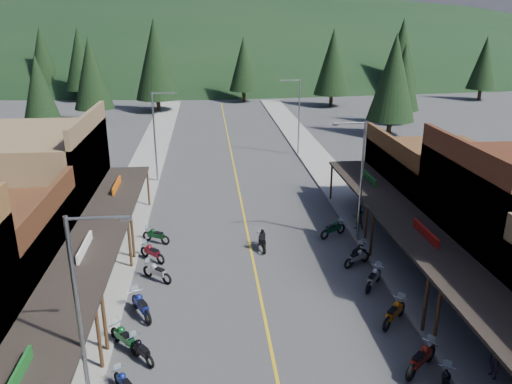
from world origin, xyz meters
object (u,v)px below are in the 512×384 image
object	(u,v)px
shop_east_3	(436,186)
pine_4	(333,62)
bike_west_7	(124,337)
pedestrian_east_b	(358,217)
pine_7	(43,57)
bike_east_11	(333,228)
pine_5	(401,51)
bike_east_10	(358,251)
pine_6	(484,63)
bike_west_6	(141,349)
pine_1	(80,59)
pine_10	(91,73)
bike_west_9	(157,271)
streetlight_1	(156,133)
rider_on_bike	(262,241)
bike_east_9	(357,257)
pine_9	(403,77)
bike_east_7	(394,312)
bike_west_10	(152,252)
pine_11	(394,77)
pine_3	(244,64)
bike_east_5	(445,384)
bike_west_5	(125,384)
streetlight_0	(83,312)
bike_west_8	(141,305)
pine_8	(39,90)
pine_2	(156,59)
bike_east_6	(421,358)
pedestrian_east_a	(496,361)
streetlight_2	(359,177)
bike_west_11	(156,235)
bike_east_8	(374,277)
shop_west_3	(38,185)

from	to	relation	value
shop_east_3	pine_4	distance (m)	49.11
bike_west_7	pedestrian_east_b	world-z (taller)	pedestrian_east_b
pine_7	bike_east_11	xyz separation A→B (m)	(37.67, -67.15, -6.62)
pine_5	bike_east_10	xyz separation A→B (m)	(-27.65, -66.70, -7.40)
pine_6	bike_west_6	world-z (taller)	pine_6
pine_1	bike_east_10	distance (m)	71.77
pine_10	bike_west_9	world-z (taller)	pine_10
streetlight_1	pine_10	size ratio (longest dim) A/B	0.69
pine_6	rider_on_bike	world-z (taller)	pine_6
bike_east_9	rider_on_bike	world-z (taller)	rider_on_bike
pine_9	bike_east_7	distance (m)	49.99
shop_east_3	rider_on_bike	size ratio (longest dim) A/B	5.52
pine_4	bike_west_7	xyz separation A→B (m)	(-24.46, -62.06, -6.62)
pine_5	bike_west_9	size ratio (longest dim) A/B	6.75
bike_west_9	shop_east_3	bearing A→B (deg)	-29.15
pine_4	bike_west_10	size ratio (longest dim) A/B	5.98
pine_11	pine_5	bearing A→B (deg)	67.62
streetlight_1	pine_3	world-z (taller)	pine_3
shop_east_3	streetlight_1	xyz separation A→B (m)	(-20.71, 10.70, 1.93)
bike_east_5	bike_east_7	distance (m)	4.99
bike_west_10	pine_10	bearing A→B (deg)	60.17
bike_west_7	rider_on_bike	world-z (taller)	rider_on_bike
pine_6	bike_west_5	xyz separation A→B (m)	(-52.01, -68.99, -5.95)
streetlight_0	bike_west_8	size ratio (longest dim) A/B	3.44
pine_8	pedestrian_east_b	world-z (taller)	pine_8
pine_7	pine_2	bearing A→B (deg)	-39.29
pine_1	bike_west_6	xyz separation A→B (m)	(18.36, -72.91, -6.69)
streetlight_1	bike_east_5	bearing A→B (deg)	-64.89
streetlight_1	pine_3	bearing A→B (deg)	76.02
rider_on_bike	streetlight_0	bearing A→B (deg)	-124.42
pine_2	pine_10	bearing A→B (deg)	-135.00
pine_11	bike_east_7	xyz separation A→B (m)	(-13.86, -39.34, -6.54)
pine_3	bike_west_10	xyz separation A→B (m)	(-10.07, -59.51, -5.89)
bike_east_6	pedestrian_east_a	bearing A→B (deg)	33.72
streetlight_0	bike_west_5	distance (m)	4.17
bike_east_6	bike_west_7	bearing A→B (deg)	-141.72
streetlight_2	bike_west_7	bearing A→B (deg)	-143.13
bike_west_11	bike_east_5	xyz separation A→B (m)	(12.40, -15.36, 0.01)
streetlight_2	pine_1	world-z (taller)	pine_1
bike_west_5	streetlight_2	bearing A→B (deg)	10.87
pine_4	bike_west_11	bearing A→B (deg)	-115.29
pine_11	bike_east_8	size ratio (longest dim) A/B	5.72
pine_5	pedestrian_east_b	distance (m)	67.97
streetlight_2	bike_east_10	world-z (taller)	streetlight_2
shop_west_3	bike_east_11	bearing A→B (deg)	-7.19
pine_4	pine_6	bearing A→B (deg)	8.13
pine_2	pine_3	bearing A→B (deg)	29.74
pine_10	bike_east_9	xyz separation A→B (m)	(24.09, -45.33, -6.22)
pine_1	pine_11	bearing A→B (deg)	-36.03
bike_west_11	pine_4	bearing A→B (deg)	5.13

